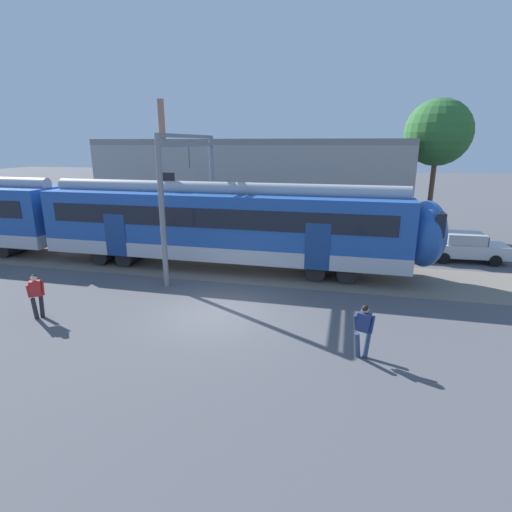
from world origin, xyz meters
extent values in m
plane|color=#515156|center=(0.00, 0.00, 0.00)|extent=(160.00, 160.00, 0.00)
cube|color=slate|center=(-12.62, 5.51, 0.01)|extent=(80.00, 4.40, 0.01)
cube|color=silver|center=(-1.62, 5.51, 1.05)|extent=(18.00, 3.06, 0.70)
cube|color=#2351A3|center=(-1.62, 5.51, 2.60)|extent=(18.00, 3.00, 2.40)
cube|color=black|center=(-1.62, 4.00, 2.80)|extent=(16.56, 0.03, 0.90)
cube|color=navy|center=(3.33, 3.99, 1.75)|extent=(1.10, 0.04, 2.10)
cube|color=navy|center=(-6.57, 3.99, 1.75)|extent=(1.10, 0.04, 2.10)
cylinder|color=#A4A4A9|center=(-1.62, 5.51, 3.98)|extent=(17.64, 0.70, 0.70)
cube|color=black|center=(-4.32, 5.51, 4.53)|extent=(0.70, 0.12, 0.40)
cylinder|color=black|center=(4.66, 5.51, 0.45)|extent=(0.90, 2.40, 0.90)
cylinder|color=black|center=(3.26, 5.51, 0.45)|extent=(0.90, 2.40, 0.90)
cylinder|color=black|center=(-6.50, 5.51, 0.45)|extent=(0.90, 2.40, 0.90)
cylinder|color=black|center=(-7.90, 5.51, 0.45)|extent=(0.90, 2.40, 0.90)
ellipsoid|color=#2351A3|center=(7.93, 5.51, 2.25)|extent=(1.80, 2.85, 2.95)
cube|color=black|center=(8.28, 5.51, 2.85)|extent=(0.40, 2.40, 1.00)
cylinder|color=black|center=(-13.94, 5.51, 0.45)|extent=(0.90, 2.40, 0.90)
cylinder|color=#28282D|center=(-6.13, -2.06, 0.43)|extent=(0.32, 0.38, 0.87)
cylinder|color=#28282D|center=(-6.14, -1.72, 0.43)|extent=(0.32, 0.38, 0.87)
cube|color=red|center=(-6.14, -1.89, 1.14)|extent=(0.43, 0.40, 0.56)
cylinder|color=red|center=(-6.00, -1.70, 1.09)|extent=(0.21, 0.26, 0.52)
cylinder|color=red|center=(-6.28, -2.08, 1.09)|extent=(0.21, 0.26, 0.52)
sphere|color=beige|center=(-6.13, -1.91, 1.53)|extent=(0.22, 0.22, 0.22)
sphere|color=black|center=(-6.14, -1.89, 1.56)|extent=(0.20, 0.20, 0.20)
cube|color=#235633|center=(-6.24, -1.74, 1.16)|extent=(0.32, 0.29, 0.40)
cylinder|color=navy|center=(5.36, -1.94, 0.43)|extent=(0.28, 0.38, 0.87)
cylinder|color=navy|center=(5.08, -2.12, 0.43)|extent=(0.28, 0.38, 0.87)
cube|color=navy|center=(5.22, -2.03, 1.14)|extent=(0.43, 0.37, 0.56)
cylinder|color=navy|center=(4.99, -2.01, 1.09)|extent=(0.18, 0.26, 0.52)
cylinder|color=navy|center=(5.45, -2.05, 1.09)|extent=(0.18, 0.26, 0.52)
sphere|color=tan|center=(5.23, -2.01, 1.53)|extent=(0.22, 0.22, 0.22)
sphere|color=black|center=(5.22, -2.03, 1.56)|extent=(0.20, 0.20, 0.20)
cube|color=#B7BABF|center=(10.79, 9.64, 0.64)|extent=(4.06, 1.80, 0.68)
cube|color=#A1A3A8|center=(10.64, 9.64, 1.26)|extent=(1.96, 1.52, 0.56)
cube|color=black|center=(11.58, 9.68, 1.22)|extent=(0.18, 1.37, 0.48)
cylinder|color=black|center=(11.99, 10.47, 0.30)|extent=(0.61, 0.22, 0.60)
cylinder|color=black|center=(12.06, 8.92, 0.30)|extent=(0.61, 0.22, 0.60)
cylinder|color=black|center=(9.51, 10.37, 0.30)|extent=(0.61, 0.22, 0.60)
cylinder|color=black|center=(9.58, 8.81, 0.30)|extent=(0.61, 0.22, 0.60)
cylinder|color=gray|center=(-3.13, 2.31, 3.25)|extent=(0.24, 0.24, 6.50)
cylinder|color=gray|center=(-3.13, 8.71, 3.25)|extent=(0.24, 0.24, 6.50)
cube|color=gray|center=(-3.13, 5.51, 6.45)|extent=(0.20, 6.40, 0.16)
cube|color=gray|center=(-3.13, 5.51, 6.05)|extent=(0.20, 6.40, 0.16)
cylinder|color=black|center=(-3.13, 5.51, 5.45)|extent=(0.03, 0.03, 1.00)
cube|color=gray|center=(-2.65, 15.25, 3.00)|extent=(21.97, 5.00, 6.00)
cube|color=gray|center=(-2.65, 15.25, 6.20)|extent=(21.97, 5.00, 0.40)
cylinder|color=#8C6656|center=(-9.24, 15.25, 7.60)|extent=(0.50, 0.50, 3.20)
cylinder|color=brown|center=(9.82, 15.79, 2.65)|extent=(0.32, 0.32, 5.31)
sphere|color=#2D662D|center=(9.82, 15.79, 6.79)|extent=(4.22, 4.22, 4.22)
camera|label=1|loc=(4.62, -13.07, 6.14)|focal=28.00mm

